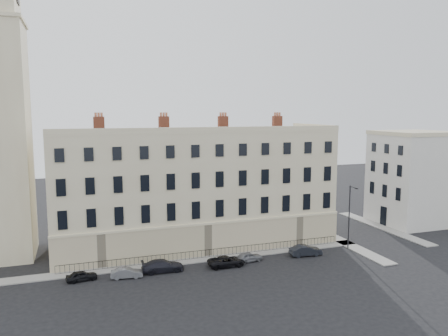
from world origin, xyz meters
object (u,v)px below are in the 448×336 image
at_px(car_b, 127,273).
at_px(car_e, 248,257).
at_px(car_f, 306,251).
at_px(car_c, 163,266).
at_px(streetlamp, 350,214).
at_px(car_d, 226,261).
at_px(car_a, 82,276).

bearing_deg(car_b, car_e, -81.08).
bearing_deg(car_b, car_f, -82.55).
xyz_separation_m(car_c, car_f, (17.67, -0.39, -0.02)).
height_order(car_c, car_e, car_c).
height_order(car_f, streetlamp, streetlamp).
distance_m(car_b, car_e, 14.20).
distance_m(car_b, car_f, 21.64).
distance_m(car_e, car_f, 7.45).
relative_size(car_b, streetlamp, 0.40).
relative_size(car_b, car_c, 0.72).
distance_m(car_c, car_e, 10.22).
xyz_separation_m(car_d, car_f, (10.43, 0.35, 0.06)).
relative_size(car_b, car_d, 0.78).
relative_size(car_a, car_c, 0.68).
relative_size(car_f, streetlamp, 0.48).
height_order(car_d, streetlamp, streetlamp).
distance_m(car_d, streetlamp, 17.56).
height_order(car_b, car_c, car_c).
bearing_deg(car_f, car_a, 94.14).
distance_m(car_a, car_c, 8.54).
distance_m(car_c, streetlamp, 24.62).
xyz_separation_m(car_a, car_f, (26.20, -0.55, 0.12)).
relative_size(car_c, car_e, 1.38).
xyz_separation_m(car_c, car_e, (10.22, -0.08, -0.10)).
distance_m(car_f, streetlamp, 7.75).
bearing_deg(car_d, car_e, -77.99).
bearing_deg(car_c, car_a, 90.76).
height_order(car_a, car_d, car_d).
height_order(car_c, car_d, car_c).
xyz_separation_m(car_d, streetlamp, (17.07, 1.00, 4.00)).
relative_size(car_d, streetlamp, 0.52).
distance_m(car_e, streetlamp, 14.65).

